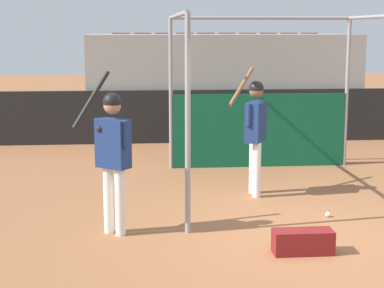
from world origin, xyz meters
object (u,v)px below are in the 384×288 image
at_px(player_batter, 255,126).
at_px(equipment_bag, 303,242).
at_px(baseball, 328,214).
at_px(player_waiting, 113,149).

distance_m(player_batter, equipment_bag, 2.87).
bearing_deg(equipment_bag, baseball, 62.69).
relative_size(player_batter, baseball, 26.82).
bearing_deg(player_waiting, equipment_bag, -164.95).
distance_m(player_batter, player_waiting, 2.79).
relative_size(player_batter, player_waiting, 0.96).
relative_size(player_waiting, baseball, 28.01).
xyz_separation_m(player_batter, baseball, (0.81, -1.30, -1.07)).
bearing_deg(player_batter, player_waiting, 156.12).
bearing_deg(equipment_bag, player_waiting, 157.38).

